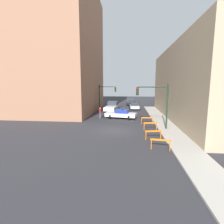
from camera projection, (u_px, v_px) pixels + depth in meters
ground_plane at (115, 130)px, 20.04m from camera, size 120.00×120.00×0.00m
sidewalk_right at (170, 131)px, 19.41m from camera, size 2.40×44.00×0.12m
building_corner_left at (59, 51)px, 33.24m from camera, size 14.00×20.00×22.92m
building_right at (210, 83)px, 25.73m from camera, size 12.00×28.00×10.80m
traffic_light_near at (157, 99)px, 19.93m from camera, size 3.64×0.35×5.20m
traffic_light_far at (105, 94)px, 34.53m from camera, size 3.44×0.35×5.20m
police_car at (121, 114)px, 26.99m from camera, size 4.97×2.93×1.52m
white_truck at (112, 107)px, 34.27m from camera, size 2.99×5.57×1.90m
parked_car_near at (134, 106)px, 37.33m from camera, size 2.41×4.38×1.31m
parked_car_mid at (131, 103)px, 44.78m from camera, size 2.41×4.38×1.31m
parked_car_far at (131, 100)px, 50.76m from camera, size 2.29×4.31×1.31m
pedestrian_crossing at (100, 113)px, 27.29m from camera, size 0.42×0.42×1.66m
barrier_front at (161, 143)px, 13.89m from camera, size 1.59×0.41×0.90m
barrier_mid at (153, 133)px, 16.53m from camera, size 1.58×0.45×0.90m
barrier_back at (150, 125)px, 20.10m from camera, size 1.59×0.37×0.90m
barrier_corner at (147, 119)px, 23.26m from camera, size 1.60×0.24×0.90m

